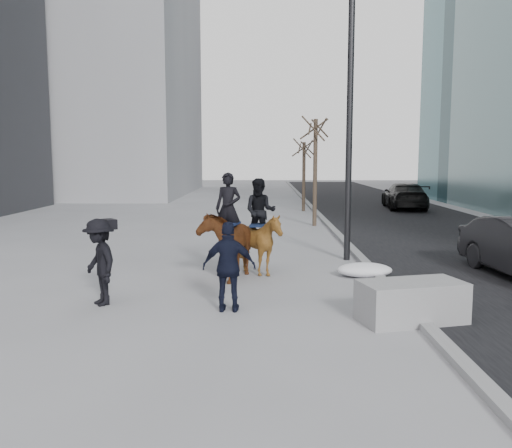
{
  "coord_description": "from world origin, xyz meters",
  "views": [
    {
      "loc": [
        0.16,
        -10.73,
        2.98
      ],
      "look_at": [
        0.0,
        1.2,
        1.5
      ],
      "focal_mm": 38.0,
      "sensor_mm": 36.0,
      "label": 1
    }
  ],
  "objects": [
    {
      "name": "road",
      "position": [
        7.0,
        10.0,
        0.01
      ],
      "size": [
        8.0,
        90.0,
        0.01
      ],
      "primitive_type": "cube",
      "color": "black",
      "rests_on": "ground"
    },
    {
      "name": "feeder",
      "position": [
        -0.5,
        -0.5,
        0.88
      ],
      "size": [
        1.04,
        0.87,
        1.75
      ],
      "color": "black",
      "rests_on": "ground"
    },
    {
      "name": "ground",
      "position": [
        0.0,
        0.0,
        0.0
      ],
      "size": [
        120.0,
        120.0,
        0.0
      ],
      "primitive_type": "plane",
      "color": "gray",
      "rests_on": "ground"
    },
    {
      "name": "car_far",
      "position": [
        8.3,
        20.52,
        0.76
      ],
      "size": [
        2.59,
        5.38,
        1.51
      ],
      "primitive_type": "imported",
      "rotation": [
        0.0,
        0.0,
        3.05
      ],
      "color": "black",
      "rests_on": "ground"
    },
    {
      "name": "planter",
      "position": [
        2.85,
        -1.13,
        0.37
      ],
      "size": [
        2.04,
        1.37,
        0.74
      ],
      "primitive_type": "cube",
      "rotation": [
        0.0,
        0.0,
        0.26
      ],
      "color": "gray",
      "rests_on": "ground"
    },
    {
      "name": "tree_far",
      "position": [
        2.4,
        19.25,
        2.11
      ],
      "size": [
        1.2,
        1.2,
        4.22
      ],
      "primitive_type": null,
      "color": "#34291F",
      "rests_on": "ground"
    },
    {
      "name": "tree_near",
      "position": [
        2.4,
        12.75,
        2.55
      ],
      "size": [
        1.2,
        1.2,
        5.1
      ],
      "primitive_type": null,
      "color": "#382921",
      "rests_on": "ground"
    },
    {
      "name": "camera_crew",
      "position": [
        -3.14,
        -0.06,
        0.89
      ],
      "size": [
        1.2,
        1.3,
        1.75
      ],
      "color": "black",
      "rests_on": "ground"
    },
    {
      "name": "snow_piles",
      "position": [
        2.7,
        1.05,
        0.17
      ],
      "size": [
        1.37,
        4.02,
        0.35
      ],
      "color": "white",
      "rests_on": "ground"
    },
    {
      "name": "mounted_left",
      "position": [
        -0.71,
        2.46,
        0.97
      ],
      "size": [
        1.42,
        2.19,
        2.6
      ],
      "color": "#49200E",
      "rests_on": "ground"
    },
    {
      "name": "lamppost",
      "position": [
        2.6,
        4.64,
        4.99
      ],
      "size": [
        0.25,
        2.32,
        9.09
      ],
      "color": "black",
      "rests_on": "ground"
    },
    {
      "name": "mounted_right",
      "position": [
        0.08,
        2.81,
        0.98
      ],
      "size": [
        1.47,
        1.61,
        2.45
      ],
      "color": "#4C2C0F",
      "rests_on": "ground"
    },
    {
      "name": "curb",
      "position": [
        3.0,
        10.0,
        0.06
      ],
      "size": [
        0.25,
        90.0,
        0.12
      ],
      "primitive_type": "cube",
      "color": "gray",
      "rests_on": "ground"
    }
  ]
}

